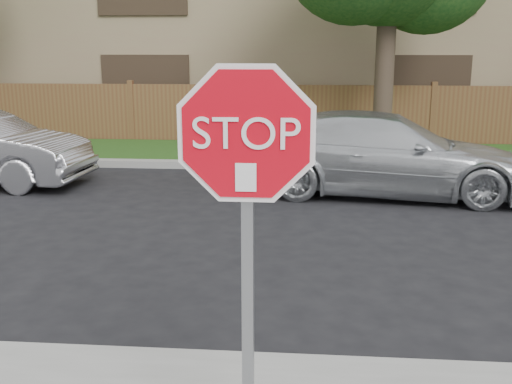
{
  "coord_description": "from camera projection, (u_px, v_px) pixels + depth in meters",
  "views": [
    {
      "loc": [
        0.74,
        -4.53,
        2.59
      ],
      "look_at": [
        0.43,
        -0.9,
        1.7
      ],
      "focal_mm": 42.0,
      "sensor_mm": 36.0,
      "label": 1
    }
  ],
  "objects": [
    {
      "name": "ground",
      "position": [
        214.0,
        361.0,
        5.06
      ],
      "size": [
        90.0,
        90.0,
        0.0
      ],
      "primitive_type": "plane",
      "color": "black",
      "rests_on": "ground"
    },
    {
      "name": "sedan_right",
      "position": [
        384.0,
        154.0,
        10.64
      ],
      "size": [
        5.22,
        2.59,
        1.46
      ],
      "primitive_type": "imported",
      "rotation": [
        0.0,
        0.0,
        1.46
      ],
      "color": "silver",
      "rests_on": "ground"
    },
    {
      "name": "stop_sign",
      "position": [
        247.0,
        194.0,
        3.16
      ],
      "size": [
        1.01,
        0.13,
        2.55
      ],
      "color": "gray",
      "rests_on": "sidewalk_near"
    },
    {
      "name": "far_curb",
      "position": [
        272.0,
        166.0,
        12.93
      ],
      "size": [
        70.0,
        0.3,
        0.15
      ],
      "primitive_type": "cube",
      "color": "gray",
      "rests_on": "ground"
    },
    {
      "name": "apartment_building",
      "position": [
        287.0,
        18.0,
        20.68
      ],
      "size": [
        35.2,
        9.2,
        7.2
      ],
      "color": "#977D5E",
      "rests_on": "ground"
    },
    {
      "name": "fence",
      "position": [
        279.0,
        115.0,
        15.91
      ],
      "size": [
        70.0,
        0.12,
        1.6
      ],
      "primitive_type": "cube",
      "color": "brown",
      "rests_on": "ground"
    },
    {
      "name": "grass_strip",
      "position": [
        276.0,
        153.0,
        14.53
      ],
      "size": [
        70.0,
        3.0,
        0.12
      ],
      "primitive_type": "cube",
      "color": "#1E4714",
      "rests_on": "ground"
    }
  ]
}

